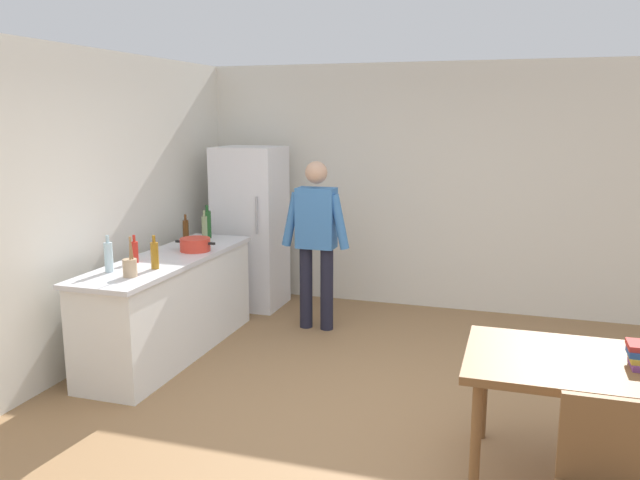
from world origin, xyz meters
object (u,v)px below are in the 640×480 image
object	(u,v)px
dining_table	(589,374)
cooking_pot	(195,245)
bottle_oil_amber	(155,255)
person	(316,234)
bottle_vinegar_tall	(205,229)
utensil_jar	(130,267)
refrigerator	(251,228)
bottle_water_clear	(109,257)
bottle_beer_brown	(186,229)
bottle_wine_green	(207,224)
bottle_sauce_red	(135,252)

from	to	relation	value
dining_table	cooking_pot	size ratio (longest dim) A/B	3.50
cooking_pot	bottle_oil_amber	distance (m)	0.73
person	bottle_vinegar_tall	xyz separation A→B (m)	(-1.05, -0.35, 0.06)
utensil_jar	refrigerator	bearing A→B (deg)	89.68
bottle_oil_amber	bottle_water_clear	size ratio (longest dim) A/B	0.93
utensil_jar	bottle_water_clear	distance (m)	0.27
cooking_pot	bottle_beer_brown	size ratio (longest dim) A/B	1.54
bottle_beer_brown	cooking_pot	bearing A→B (deg)	-52.31
dining_table	bottle_wine_green	size ratio (longest dim) A/B	4.12
bottle_water_clear	bottle_wine_green	bearing A→B (deg)	86.62
dining_table	utensil_jar	size ratio (longest dim) A/B	4.37
utensil_jar	bottle_beer_brown	bearing A→B (deg)	102.62
refrigerator	person	size ratio (longest dim) A/B	1.06
bottle_water_clear	bottle_vinegar_tall	size ratio (longest dim) A/B	0.94
bottle_oil_amber	bottle_sauce_red	bearing A→B (deg)	153.11
dining_table	bottle_beer_brown	distance (m)	4.10
refrigerator	bottle_water_clear	bearing A→B (deg)	-96.80
bottle_wine_green	bottle_vinegar_tall	bearing A→B (deg)	-70.10
bottle_water_clear	bottle_vinegar_tall	distance (m)	1.33
person	bottle_sauce_red	distance (m)	1.79
person	bottle_water_clear	distance (m)	2.07
utensil_jar	bottle_water_clear	world-z (taller)	utensil_jar
refrigerator	bottle_wine_green	size ratio (longest dim) A/B	5.29
cooking_pot	bottle_vinegar_tall	distance (m)	0.42
utensil_jar	bottle_sauce_red	bearing A→B (deg)	119.28
dining_table	utensil_jar	distance (m)	3.35
bottle_wine_green	bottle_beer_brown	size ratio (longest dim) A/B	1.31
refrigerator	bottle_sauce_red	bearing A→B (deg)	-97.73
bottle_oil_amber	bottle_water_clear	bearing A→B (deg)	-145.68
utensil_jar	bottle_oil_amber	bearing A→B (deg)	81.19
dining_table	bottle_oil_amber	xyz separation A→B (m)	(-3.27, 0.68, 0.34)
refrigerator	bottle_vinegar_tall	world-z (taller)	refrigerator
bottle_wine_green	dining_table	bearing A→B (deg)	-30.00
bottle_water_clear	bottle_sauce_red	xyz separation A→B (m)	(0.01, 0.35, -0.03)
bottle_wine_green	bottle_oil_amber	bearing A→B (deg)	-81.18
bottle_wine_green	bottle_water_clear	bearing A→B (deg)	-93.38
refrigerator	utensil_jar	xyz separation A→B (m)	(-0.01, -2.31, 0.08)
dining_table	bottle_oil_amber	distance (m)	3.36
dining_table	bottle_vinegar_tall	distance (m)	3.86
person	refrigerator	bearing A→B (deg)	149.77
person	bottle_oil_amber	distance (m)	1.73
bottle_oil_amber	bottle_water_clear	xyz separation A→B (m)	(-0.30, -0.20, 0.01)
refrigerator	cooking_pot	world-z (taller)	refrigerator
bottle_beer_brown	bottle_oil_amber	distance (m)	1.23
refrigerator	cooking_pot	xyz separation A→B (m)	(0.01, -1.30, 0.06)
cooking_pot	utensil_jar	xyz separation A→B (m)	(-0.02, -1.01, 0.02)
utensil_jar	bottle_beer_brown	distance (m)	1.50
bottle_water_clear	person	bearing A→B (deg)	53.98
refrigerator	bottle_beer_brown	xyz separation A→B (m)	(-0.34, -0.85, 0.11)
bottle_beer_brown	bottle_vinegar_tall	world-z (taller)	bottle_vinegar_tall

